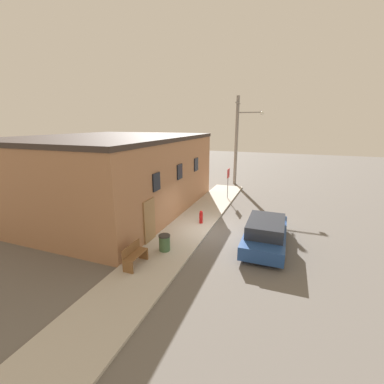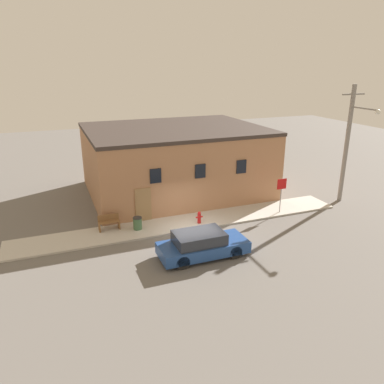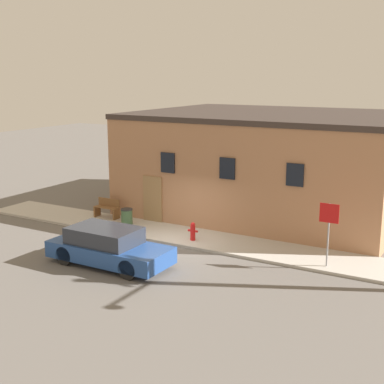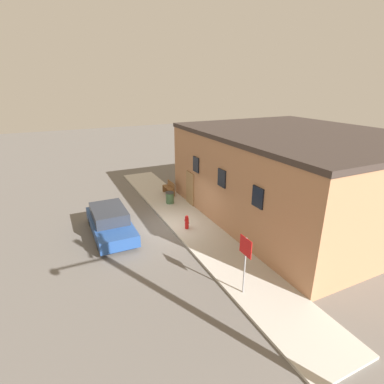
{
  "view_description": "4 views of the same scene",
  "coord_description": "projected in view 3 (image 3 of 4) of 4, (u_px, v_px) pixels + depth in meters",
  "views": [
    {
      "loc": [
        -12.45,
        -3.62,
        5.73
      ],
      "look_at": [
        0.44,
        1.2,
        2.0
      ],
      "focal_mm": 24.0,
      "sensor_mm": 36.0,
      "label": 1
    },
    {
      "loc": [
        -7.3,
        -18.59,
        9.34
      ],
      "look_at": [
        0.44,
        1.2,
        2.0
      ],
      "focal_mm": 35.0,
      "sensor_mm": 36.0,
      "label": 2
    },
    {
      "loc": [
        11.07,
        -17.32,
        6.73
      ],
      "look_at": [
        0.44,
        1.2,
        2.0
      ],
      "focal_mm": 50.0,
      "sensor_mm": 36.0,
      "label": 3
    },
    {
      "loc": [
        13.73,
        -5.14,
        7.42
      ],
      "look_at": [
        0.44,
        1.2,
        2.0
      ],
      "focal_mm": 28.0,
      "sensor_mm": 36.0,
      "label": 4
    }
  ],
  "objects": [
    {
      "name": "sidewalk",
      "position": [
        183.0,
        236.0,
        22.51
      ],
      "size": [
        20.6,
        2.41,
        0.11
      ],
      "color": "#BCB7AD",
      "rests_on": "ground"
    },
    {
      "name": "brick_building",
      "position": [
        271.0,
        162.0,
        26.49
      ],
      "size": [
        12.65,
        10.03,
        4.91
      ],
      "color": "#A87551",
      "rests_on": "ground"
    },
    {
      "name": "trash_bin",
      "position": [
        127.0,
        217.0,
        23.9
      ],
      "size": [
        0.53,
        0.53,
        0.74
      ],
      "color": "#426642",
      "rests_on": "sidewalk"
    },
    {
      "name": "ground_plane",
      "position": [
        168.0,
        245.0,
        21.5
      ],
      "size": [
        80.0,
        80.0,
        0.0
      ],
      "primitive_type": "plane",
      "color": "#66605B"
    },
    {
      "name": "stop_sign",
      "position": [
        329.0,
        223.0,
        18.47
      ],
      "size": [
        0.68,
        0.06,
        2.27
      ],
      "color": "gray",
      "rests_on": "sidewalk"
    },
    {
      "name": "bench",
      "position": [
        107.0,
        208.0,
        25.13
      ],
      "size": [
        1.22,
        0.44,
        0.89
      ],
      "color": "brown",
      "rests_on": "sidewalk"
    },
    {
      "name": "fire_hydrant",
      "position": [
        193.0,
        231.0,
        21.68
      ],
      "size": [
        0.43,
        0.21,
        0.75
      ],
      "color": "red",
      "rests_on": "sidewalk"
    },
    {
      "name": "parked_car",
      "position": [
        108.0,
        247.0,
        19.17
      ],
      "size": [
        4.54,
        1.85,
        1.36
      ],
      "color": "black",
      "rests_on": "ground"
    }
  ]
}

